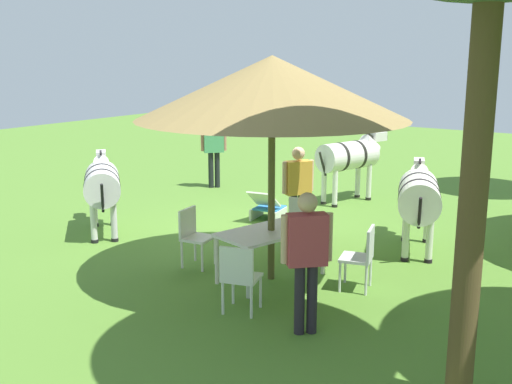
{
  "coord_description": "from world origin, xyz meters",
  "views": [
    {
      "loc": [
        8.77,
        6.14,
        3.24
      ],
      "look_at": [
        0.53,
        0.5,
        1.0
      ],
      "focal_mm": 43.88,
      "sensor_mm": 36.0,
      "label": 1
    }
  ],
  "objects_px": {
    "patio_chair_east_end": "(362,254)",
    "guest_behind_table": "(307,250)",
    "patio_chair_near_hut": "(239,274)",
    "shade_umbrella": "(272,88)",
    "zebra_toward_hut": "(419,196)",
    "patio_chair_near_lawn": "(193,233)",
    "zebra_by_umbrella": "(102,184)",
    "patio_dining_table": "(271,235)",
    "striped_lounge_chair": "(267,207)",
    "zebra_nearest_camera": "(349,157)",
    "standing_watcher": "(214,145)",
    "patio_chair_west_end": "(300,222)",
    "guest_beside_umbrella": "(298,185)"
  },
  "relations": [
    {
      "from": "patio_chair_near_lawn",
      "to": "zebra_by_umbrella",
      "type": "xyz_separation_m",
      "value": [
        -0.46,
        -2.51,
        0.4
      ]
    },
    {
      "from": "patio_chair_near_hut",
      "to": "zebra_toward_hut",
      "type": "distance_m",
      "value": 3.9
    },
    {
      "from": "guest_beside_umbrella",
      "to": "zebra_toward_hut",
      "type": "bearing_deg",
      "value": 140.46
    },
    {
      "from": "guest_behind_table",
      "to": "zebra_nearest_camera",
      "type": "bearing_deg",
      "value": 67.51
    },
    {
      "from": "shade_umbrella",
      "to": "patio_chair_west_end",
      "type": "bearing_deg",
      "value": -167.59
    },
    {
      "from": "patio_dining_table",
      "to": "striped_lounge_chair",
      "type": "xyz_separation_m",
      "value": [
        -2.71,
        -1.85,
        -0.4
      ]
    },
    {
      "from": "zebra_by_umbrella",
      "to": "guest_behind_table",
      "type": "bearing_deg",
      "value": -64.85
    },
    {
      "from": "patio_chair_near_hut",
      "to": "shade_umbrella",
      "type": "bearing_deg",
      "value": 90.0
    },
    {
      "from": "shade_umbrella",
      "to": "striped_lounge_chair",
      "type": "distance_m",
      "value": 4.13
    },
    {
      "from": "shade_umbrella",
      "to": "patio_chair_near_hut",
      "type": "bearing_deg",
      "value": 15.47
    },
    {
      "from": "shade_umbrella",
      "to": "patio_dining_table",
      "type": "distance_m",
      "value": 2.1
    },
    {
      "from": "zebra_nearest_camera",
      "to": "patio_chair_near_lawn",
      "type": "bearing_deg",
      "value": -73.39
    },
    {
      "from": "patio_chair_west_end",
      "to": "zebra_nearest_camera",
      "type": "xyz_separation_m",
      "value": [
        -3.72,
        -0.94,
        0.49
      ]
    },
    {
      "from": "zebra_by_umbrella",
      "to": "patio_chair_near_hut",
      "type": "bearing_deg",
      "value": -68.24
    },
    {
      "from": "standing_watcher",
      "to": "zebra_by_umbrella",
      "type": "xyz_separation_m",
      "value": [
        4.25,
        0.77,
        -0.13
      ]
    },
    {
      "from": "striped_lounge_chair",
      "to": "zebra_toward_hut",
      "type": "relative_size",
      "value": 0.43
    },
    {
      "from": "patio_chair_near_lawn",
      "to": "guest_behind_table",
      "type": "bearing_deg",
      "value": 59.08
    },
    {
      "from": "guest_beside_umbrella",
      "to": "patio_chair_near_lawn",
      "type": "bearing_deg",
      "value": 16.78
    },
    {
      "from": "shade_umbrella",
      "to": "patio_chair_near_hut",
      "type": "distance_m",
      "value": 2.6
    },
    {
      "from": "patio_dining_table",
      "to": "zebra_by_umbrella",
      "type": "xyz_separation_m",
      "value": [
        -0.27,
        -3.82,
        0.26
      ]
    },
    {
      "from": "patio_chair_near_hut",
      "to": "striped_lounge_chair",
      "type": "relative_size",
      "value": 1.02
    },
    {
      "from": "zebra_toward_hut",
      "to": "patio_chair_near_lawn",
      "type": "bearing_deg",
      "value": -154.92
    },
    {
      "from": "patio_dining_table",
      "to": "zebra_by_umbrella",
      "type": "bearing_deg",
      "value": -94.07
    },
    {
      "from": "zebra_by_umbrella",
      "to": "zebra_toward_hut",
      "type": "height_order",
      "value": "zebra_toward_hut"
    },
    {
      "from": "guest_beside_umbrella",
      "to": "zebra_nearest_camera",
      "type": "bearing_deg",
      "value": -136.84
    },
    {
      "from": "zebra_by_umbrella",
      "to": "zebra_toward_hut",
      "type": "bearing_deg",
      "value": -24.29
    },
    {
      "from": "patio_chair_near_lawn",
      "to": "guest_beside_umbrella",
      "type": "xyz_separation_m",
      "value": [
        -2.09,
        0.62,
        0.47
      ]
    },
    {
      "from": "patio_chair_near_hut",
      "to": "patio_chair_west_end",
      "type": "bearing_deg",
      "value": 88.47
    },
    {
      "from": "patio_dining_table",
      "to": "standing_watcher",
      "type": "relative_size",
      "value": 0.99
    },
    {
      "from": "guest_beside_umbrella",
      "to": "patio_chair_near_hut",
      "type": "bearing_deg",
      "value": 51.48
    },
    {
      "from": "shade_umbrella",
      "to": "guest_beside_umbrella",
      "type": "xyz_separation_m",
      "value": [
        -1.9,
        -0.68,
        -1.77
      ]
    },
    {
      "from": "patio_dining_table",
      "to": "patio_chair_near_hut",
      "type": "relative_size",
      "value": 1.92
    },
    {
      "from": "striped_lounge_chair",
      "to": "standing_watcher",
      "type": "bearing_deg",
      "value": 137.33
    },
    {
      "from": "patio_chair_east_end",
      "to": "zebra_toward_hut",
      "type": "relative_size",
      "value": 0.44
    },
    {
      "from": "patio_chair_east_end",
      "to": "guest_behind_table",
      "type": "height_order",
      "value": "guest_behind_table"
    },
    {
      "from": "standing_watcher",
      "to": "zebra_nearest_camera",
      "type": "height_order",
      "value": "standing_watcher"
    },
    {
      "from": "guest_beside_umbrella",
      "to": "zebra_toward_hut",
      "type": "relative_size",
      "value": 0.82
    },
    {
      "from": "patio_chair_east_end",
      "to": "patio_chair_west_end",
      "type": "height_order",
      "value": "same"
    },
    {
      "from": "striped_lounge_chair",
      "to": "zebra_by_umbrella",
      "type": "xyz_separation_m",
      "value": [
        2.44,
        -1.97,
        0.66
      ]
    },
    {
      "from": "guest_behind_table",
      "to": "zebra_nearest_camera",
      "type": "distance_m",
      "value": 6.79
    },
    {
      "from": "patio_chair_west_end",
      "to": "zebra_nearest_camera",
      "type": "height_order",
      "value": "zebra_nearest_camera"
    },
    {
      "from": "patio_chair_west_end",
      "to": "striped_lounge_chair",
      "type": "relative_size",
      "value": 1.02
    },
    {
      "from": "standing_watcher",
      "to": "zebra_nearest_camera",
      "type": "relative_size",
      "value": 0.87
    },
    {
      "from": "zebra_by_umbrella",
      "to": "patio_chair_east_end",
      "type": "bearing_deg",
      "value": -47.08
    },
    {
      "from": "patio_dining_table",
      "to": "patio_chair_east_end",
      "type": "bearing_deg",
      "value": 105.27
    },
    {
      "from": "patio_chair_near_hut",
      "to": "striped_lounge_chair",
      "type": "height_order",
      "value": "patio_chair_near_hut"
    },
    {
      "from": "patio_dining_table",
      "to": "zebra_toward_hut",
      "type": "height_order",
      "value": "zebra_toward_hut"
    },
    {
      "from": "shade_umbrella",
      "to": "zebra_nearest_camera",
      "type": "height_order",
      "value": "shade_umbrella"
    },
    {
      "from": "patio_chair_west_end",
      "to": "striped_lounge_chair",
      "type": "bearing_deg",
      "value": -54.6
    },
    {
      "from": "patio_chair_east_end",
      "to": "zebra_nearest_camera",
      "type": "bearing_deg",
      "value": 12.85
    }
  ]
}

